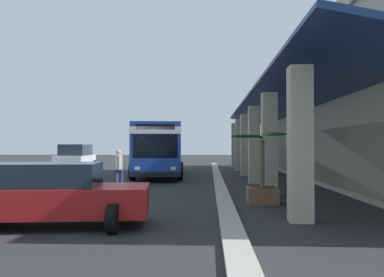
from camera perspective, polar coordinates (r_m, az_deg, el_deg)
ground at (r=23.90m, az=15.95°, el=-5.48°), size 120.00×120.00×0.00m
curb_strip at (r=22.83m, az=3.66°, el=-5.58°), size 36.55×0.50×0.12m
transit_bus at (r=25.75m, az=-4.72°, el=-1.07°), size 11.40×3.60×3.34m
parked_sedan_red at (r=10.03m, az=-19.29°, el=-7.38°), size 2.77×4.58×1.47m
parked_suv_white at (r=30.70m, az=-16.05°, el=-2.58°), size 4.93×2.44×1.97m
pedestrian at (r=18.00m, az=-10.26°, el=-3.93°), size 0.67×0.41×1.70m
potted_palm at (r=13.42m, az=9.82°, el=-6.74°), size 1.79×1.92×2.34m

